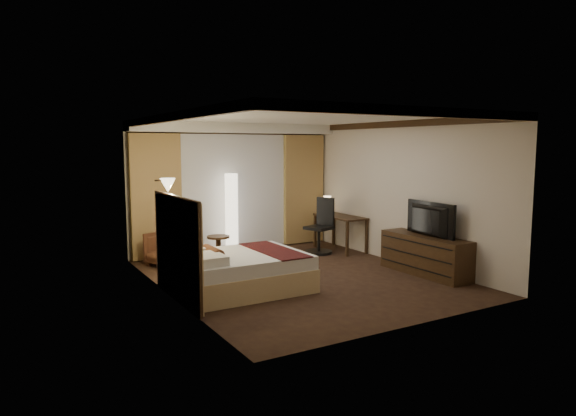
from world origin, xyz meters
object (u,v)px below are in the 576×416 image
bed (240,272)px  floor_lamp (232,214)px  office_chair (319,226)px  desk (340,233)px  television (425,217)px  armchair (169,247)px  side_table (218,248)px  dresser (425,255)px

bed → floor_lamp: 2.80m
office_chair → floor_lamp: bearing=133.2°
floor_lamp → desk: size_ratio=1.31×
desk → television: bearing=-89.5°
floor_lamp → television: bearing=-56.3°
desk → television: size_ratio=1.10×
desk → bed: bearing=-151.4°
television → office_chair: bearing=18.9°
television → armchair: bearing=56.2°
side_table → television: bearing=-46.6°
armchair → dresser: bearing=28.8°
armchair → floor_lamp: 1.58m
bed → floor_lamp: bearing=68.6°
desk → dresser: desk is taller
desk → side_table: bearing=172.0°
bed → floor_lamp: (1.00, 2.55, 0.56)m
bed → floor_lamp: size_ratio=1.16×
dresser → television: television is taller
side_table → television: 3.97m
side_table → dresser: bearing=-46.3°
bed → floor_lamp: floor_lamp is taller
side_table → desk: size_ratio=0.38×
side_table → television: size_ratio=0.42×
armchair → television: bearing=28.6°
floor_lamp → office_chair: size_ratio=1.45×
dresser → armchair: bearing=141.6°
office_chair → dresser: (0.63, -2.40, -0.24)m
armchair → floor_lamp: (1.45, 0.37, 0.49)m
armchair → bed: bearing=-11.0°
bed → desk: 3.60m
office_chair → television: size_ratio=1.00×
floor_lamp → desk: floor_lamp is taller
bed → office_chair: size_ratio=1.68×
armchair → side_table: 0.97m
desk → dresser: bearing=-88.8°
floor_lamp → office_chair: 1.83m
floor_lamp → television: (2.18, -3.28, 0.18)m
office_chair → armchair: bearing=152.6°
side_table → floor_lamp: size_ratio=0.29×
bed → side_table: size_ratio=4.01×
armchair → television: (3.64, -2.91, 0.67)m
armchair → television: 4.70m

